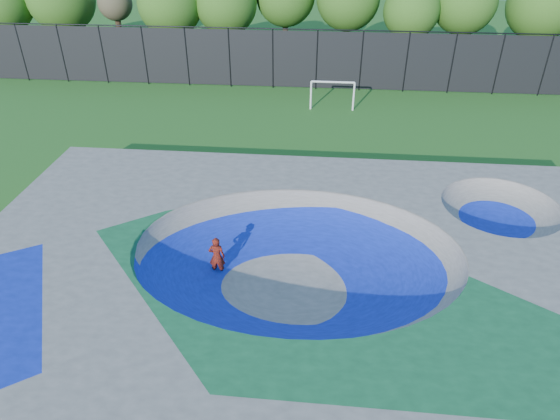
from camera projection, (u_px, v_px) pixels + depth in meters
The scene contains 7 objects.
ground at pixel (296, 284), 17.18m from camera, with size 120.00×120.00×0.00m, color #215918.
skate_deck at pixel (296, 267), 16.78m from camera, with size 22.00×14.00×1.50m, color gray.
skater at pixel (217, 257), 17.22m from camera, with size 0.57×0.37×1.55m, color #AD220D.
skateboard at pixel (218, 274), 17.62m from camera, with size 0.78×0.22×0.05m, color black.
soccer_goal at pixel (333, 90), 30.81m from camera, with size 2.77×0.12×1.83m.
fence at pixel (317, 59), 33.82m from camera, with size 48.09×0.09×4.04m.
treeline at pixel (323, 3), 36.65m from camera, with size 53.28×6.46×7.48m.
Camera 1 is at (0.68, -13.23, 11.25)m, focal length 32.00 mm.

